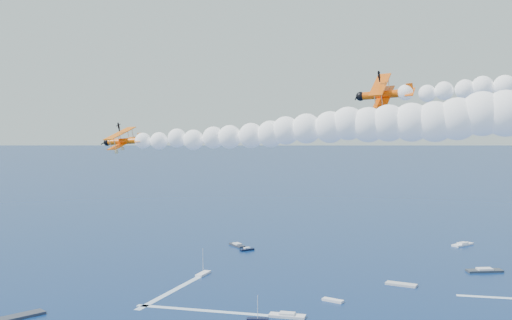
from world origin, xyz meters
The scene contains 5 objects.
biplane_lead centered at (17.60, 29.90, 57.01)m, with size 8.26×9.27×5.58m, color #F05505, non-canonical shape.
biplane_trail centered at (-12.02, 7.81, 50.43)m, with size 6.30×7.07×4.26m, color #FF6505, non-canonical shape.
smoke_trail_trail centered at (13.43, 14.82, 52.41)m, with size 50.59×17.89×9.43m, color white, non-canonical shape.
spectator_boats centered at (4.82, 115.24, 0.35)m, with size 219.82×199.78×0.70m.
boat_wakes centered at (-53.58, 83.40, 0.03)m, with size 135.86×142.80×0.04m.
Camera 1 is at (55.02, -58.91, 54.95)m, focal length 46.53 mm.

